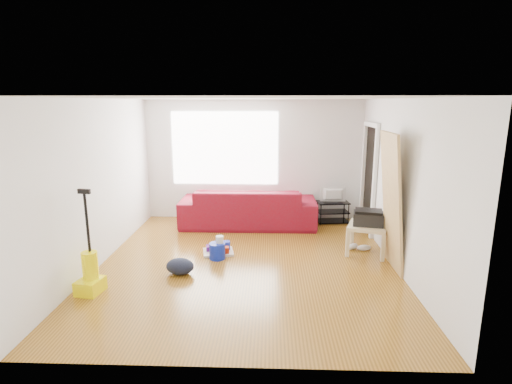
{
  "coord_description": "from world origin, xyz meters",
  "views": [
    {
      "loc": [
        0.35,
        -5.8,
        2.45
      ],
      "look_at": [
        0.12,
        0.6,
        1.0
      ],
      "focal_mm": 28.0,
      "sensor_mm": 36.0,
      "label": 1
    }
  ],
  "objects_px": {
    "backpack": "(180,274)",
    "vacuum": "(90,274)",
    "tv_stand": "(333,212)",
    "bucket": "(217,258)",
    "sofa": "(248,225)",
    "side_table": "(368,229)",
    "cleaning_tray": "(219,250)"
  },
  "relations": [
    {
      "from": "bucket",
      "to": "cleaning_tray",
      "type": "xyz_separation_m",
      "value": [
        -0.0,
        0.24,
        0.05
      ]
    },
    {
      "from": "side_table",
      "to": "backpack",
      "type": "xyz_separation_m",
      "value": [
        -2.9,
        -0.92,
        -0.41
      ]
    },
    {
      "from": "side_table",
      "to": "backpack",
      "type": "distance_m",
      "value": 3.07
    },
    {
      "from": "sofa",
      "to": "side_table",
      "type": "distance_m",
      "value": 2.54
    },
    {
      "from": "tv_stand",
      "to": "vacuum",
      "type": "height_order",
      "value": "vacuum"
    },
    {
      "from": "backpack",
      "to": "vacuum",
      "type": "height_order",
      "value": "vacuum"
    },
    {
      "from": "tv_stand",
      "to": "bucket",
      "type": "relative_size",
      "value": 2.63
    },
    {
      "from": "backpack",
      "to": "vacuum",
      "type": "xyz_separation_m",
      "value": [
        -1.05,
        -0.6,
        0.25
      ]
    },
    {
      "from": "side_table",
      "to": "cleaning_tray",
      "type": "xyz_separation_m",
      "value": [
        -2.44,
        -0.09,
        -0.36
      ]
    },
    {
      "from": "tv_stand",
      "to": "backpack",
      "type": "distance_m",
      "value": 3.72
    },
    {
      "from": "sofa",
      "to": "vacuum",
      "type": "bearing_deg",
      "value": 57.26
    },
    {
      "from": "sofa",
      "to": "backpack",
      "type": "distance_m",
      "value": 2.53
    },
    {
      "from": "cleaning_tray",
      "to": "backpack",
      "type": "bearing_deg",
      "value": -119.15
    },
    {
      "from": "sofa",
      "to": "side_table",
      "type": "relative_size",
      "value": 3.52
    },
    {
      "from": "sofa",
      "to": "tv_stand",
      "type": "xyz_separation_m",
      "value": [
        1.74,
        0.27,
        0.23
      ]
    },
    {
      "from": "tv_stand",
      "to": "cleaning_tray",
      "type": "bearing_deg",
      "value": -146.52
    },
    {
      "from": "side_table",
      "to": "cleaning_tray",
      "type": "distance_m",
      "value": 2.47
    },
    {
      "from": "cleaning_tray",
      "to": "tv_stand",
      "type": "bearing_deg",
      "value": 40.29
    },
    {
      "from": "bucket",
      "to": "vacuum",
      "type": "distance_m",
      "value": 1.94
    },
    {
      "from": "sofa",
      "to": "bucket",
      "type": "height_order",
      "value": "sofa"
    },
    {
      "from": "sofa",
      "to": "cleaning_tray",
      "type": "bearing_deg",
      "value": 75.39
    },
    {
      "from": "side_table",
      "to": "bucket",
      "type": "bearing_deg",
      "value": -172.32
    },
    {
      "from": "vacuum",
      "to": "bucket",
      "type": "bearing_deg",
      "value": 47.98
    },
    {
      "from": "sofa",
      "to": "cleaning_tray",
      "type": "relative_size",
      "value": 4.87
    },
    {
      "from": "sofa",
      "to": "backpack",
      "type": "height_order",
      "value": "sofa"
    },
    {
      "from": "backpack",
      "to": "bucket",
      "type": "bearing_deg",
      "value": 65.73
    },
    {
      "from": "side_table",
      "to": "backpack",
      "type": "height_order",
      "value": "side_table"
    },
    {
      "from": "bucket",
      "to": "tv_stand",
      "type": "bearing_deg",
      "value": 43.86
    },
    {
      "from": "vacuum",
      "to": "backpack",
      "type": "bearing_deg",
      "value": 39.56
    },
    {
      "from": "cleaning_tray",
      "to": "backpack",
      "type": "relative_size",
      "value": 1.33
    },
    {
      "from": "cleaning_tray",
      "to": "vacuum",
      "type": "bearing_deg",
      "value": -136.52
    },
    {
      "from": "cleaning_tray",
      "to": "vacuum",
      "type": "distance_m",
      "value": 2.09
    }
  ]
}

